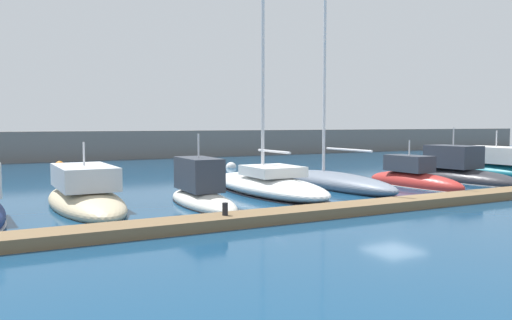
# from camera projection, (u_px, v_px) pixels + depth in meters

# --- Properties ---
(ground_plane) EXTENTS (120.00, 120.00, 0.00)m
(ground_plane) POSITION_uv_depth(u_px,v_px,m) (394.00, 199.00, 23.96)
(ground_plane) COLOR navy
(dock_pier) EXTENTS (41.44, 1.41, 0.38)m
(dock_pier) POSITION_uv_depth(u_px,v_px,m) (428.00, 201.00, 22.09)
(dock_pier) COLOR brown
(dock_pier) RESTS_ON ground_plane
(breakwater_seawall) EXTENTS (108.00, 2.66, 2.85)m
(breakwater_seawall) POSITION_uv_depth(u_px,v_px,m) (168.00, 144.00, 53.69)
(breakwater_seawall) COLOR slate
(breakwater_seawall) RESTS_ON ground_plane
(motorboat_sand_second) EXTENTS (2.93, 8.99, 3.21)m
(motorboat_sand_second) POSITION_uv_depth(u_px,v_px,m) (85.00, 196.00, 21.69)
(motorboat_sand_second) COLOR beige
(motorboat_sand_second) RESTS_ON ground_plane
(motorboat_ivory_third) EXTENTS (1.91, 6.25, 3.43)m
(motorboat_ivory_third) POSITION_uv_depth(u_px,v_px,m) (201.00, 192.00, 22.11)
(motorboat_ivory_third) COLOR silver
(motorboat_ivory_third) RESTS_ON ground_plane
(sailboat_white_fourth) EXTENTS (3.35, 10.37, 16.07)m
(sailboat_white_fourth) POSITION_uv_depth(u_px,v_px,m) (267.00, 184.00, 26.15)
(sailboat_white_fourth) COLOR white
(sailboat_white_fourth) RESTS_ON ground_plane
(sailboat_slate_fifth) EXTENTS (2.48, 9.50, 16.60)m
(sailboat_slate_fifth) POSITION_uv_depth(u_px,v_px,m) (335.00, 180.00, 28.07)
(sailboat_slate_fifth) COLOR slate
(sailboat_slate_fifth) RESTS_ON ground_plane
(motorboat_red_sixth) EXTENTS (1.98, 6.76, 3.01)m
(motorboat_red_sixth) POSITION_uv_depth(u_px,v_px,m) (413.00, 179.00, 28.78)
(motorboat_red_sixth) COLOR #B72D28
(motorboat_red_sixth) RESTS_ON ground_plane
(motorboat_charcoal_seventh) EXTENTS (2.82, 7.85, 3.79)m
(motorboat_charcoal_seventh) POSITION_uv_depth(u_px,v_px,m) (460.00, 173.00, 31.28)
(motorboat_charcoal_seventh) COLOR #2D2D33
(motorboat_charcoal_seventh) RESTS_ON ground_plane
(motorboat_teal_eighth) EXTENTS (3.22, 10.15, 3.33)m
(motorboat_teal_eighth) POSITION_uv_depth(u_px,v_px,m) (493.00, 167.00, 34.22)
(motorboat_teal_eighth) COLOR #19707F
(motorboat_teal_eighth) RESTS_ON ground_plane
(mooring_buoy_red) EXTENTS (0.69, 0.69, 0.69)m
(mooring_buoy_red) POSITION_uv_depth(u_px,v_px,m) (88.00, 177.00, 33.92)
(mooring_buoy_red) COLOR red
(mooring_buoy_red) RESTS_ON ground_plane
(mooring_buoy_white) EXTENTS (0.90, 0.90, 0.90)m
(mooring_buoy_white) POSITION_uv_depth(u_px,v_px,m) (231.00, 168.00, 41.13)
(mooring_buoy_white) COLOR white
(mooring_buoy_white) RESTS_ON ground_plane
(mooring_buoy_orange) EXTENTS (0.78, 0.78, 0.78)m
(mooring_buoy_orange) POSITION_uv_depth(u_px,v_px,m) (60.00, 166.00, 43.23)
(mooring_buoy_orange) COLOR orange
(mooring_buoy_orange) RESTS_ON ground_plane
(dock_bollard) EXTENTS (0.20, 0.20, 0.44)m
(dock_bollard) POSITION_uv_depth(u_px,v_px,m) (225.00, 209.00, 17.52)
(dock_bollard) COLOR black
(dock_bollard) RESTS_ON dock_pier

